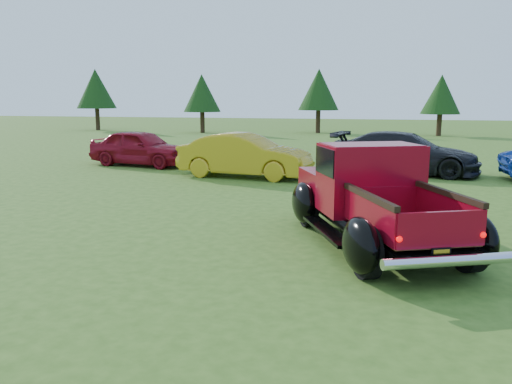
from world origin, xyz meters
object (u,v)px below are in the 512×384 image
tree_mid_right (441,95)px  tree_far_west (96,89)px  tree_west (202,93)px  show_car_yellow (245,155)px  show_car_red (141,148)px  pickup_truck (369,195)px  tree_mid_left (319,90)px  show_car_grey (405,153)px

tree_mid_right → tree_far_west: bearing=180.0°
tree_far_west → tree_west: tree_far_west is taller
tree_west → show_car_yellow: size_ratio=1.01×
show_car_red → pickup_truck: bearing=-125.0°
tree_far_west → tree_mid_right: size_ratio=1.18×
tree_mid_left → show_car_grey: 22.10m
tree_mid_left → show_car_red: bearing=-101.8°
tree_mid_left → tree_mid_right: 9.06m
tree_far_west → show_car_grey: (24.82, -20.16, -2.77)m
tree_west → show_car_red: tree_west is taller
tree_mid_right → pickup_truck: bearing=-98.1°
show_car_grey → tree_mid_left: bearing=26.2°
show_car_red → tree_mid_left: bearing=-3.0°
tree_mid_left → pickup_truck: tree_mid_left is taller
tree_west → tree_far_west: bearing=174.3°
tree_far_west → show_car_yellow: (19.43, -22.40, -2.77)m
show_car_red → show_car_grey: size_ratio=0.83×
tree_far_west → tree_mid_right: tree_far_west is taller
tree_mid_right → pickup_truck: size_ratio=0.83×
show_car_red → tree_mid_right: bearing=-24.5°
tree_far_west → show_car_red: (14.52, -20.48, -2.79)m
show_car_grey → tree_far_west: bearing=61.7°
show_car_red → tree_far_west: bearing=44.2°
tree_far_west → show_car_grey: bearing=-39.1°
tree_west → show_car_grey: size_ratio=0.89×
tree_mid_left → show_car_yellow: size_ratio=1.09×
tree_mid_right → show_car_grey: size_ratio=0.85×
tree_far_west → show_car_grey: size_ratio=1.01×
tree_far_west → show_car_red: 25.26m
show_car_yellow → tree_mid_right: bearing=-14.9°
show_car_grey → show_car_yellow: bearing=123.3°
tree_mid_left → show_car_yellow: tree_mid_left is taller
tree_west → tree_mid_left: (9.00, 2.00, 0.27)m
tree_mid_left → pickup_truck: size_ratio=0.95×
pickup_truck → show_car_red: bearing=112.0°
tree_far_west → tree_mid_left: tree_far_west is taller
show_car_yellow → show_car_grey: show_car_yellow is taller
tree_mid_left → show_car_grey: (5.82, -21.16, -2.63)m
pickup_truck → tree_west: bearing=91.8°
tree_west → show_car_red: bearing=-76.9°
pickup_truck → tree_mid_right: bearing=57.7°
tree_far_west → tree_mid_right: 28.01m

